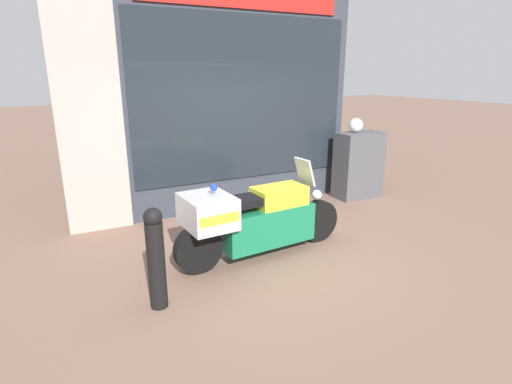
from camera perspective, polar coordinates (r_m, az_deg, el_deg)
The scene contains 7 objects.
ground_plane at distance 5.65m, azimuth 2.54°, elevation -7.80°, with size 60.00×60.00×0.00m, color #7A5B4C.
shop_building at distance 6.83m, azimuth -8.68°, elevation 12.47°, with size 5.04×0.55×3.71m.
window_display at distance 7.37m, azimuth -2.56°, elevation 2.18°, with size 3.66×0.30×2.13m.
paramedic_motorcycle at distance 5.12m, azimuth -0.45°, elevation -3.77°, with size 2.46×0.71×1.25m.
utility_cabinet at distance 7.96m, azimuth 14.41°, elevation 3.73°, with size 0.89×0.49×1.26m, color #4C4C51.
white_helmet at distance 7.85m, azimuth 14.08°, elevation 9.24°, with size 0.27×0.27×0.27m, color white.
street_bollard at distance 4.18m, azimuth -14.11°, elevation -8.99°, with size 0.19×0.19×1.09m.
Camera 1 is at (-2.55, -4.47, 2.34)m, focal length 28.00 mm.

